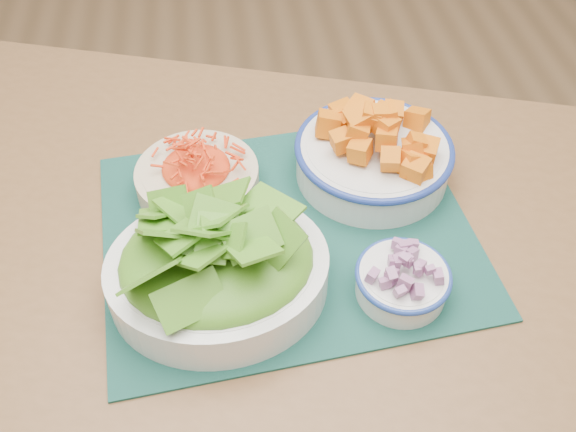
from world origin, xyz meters
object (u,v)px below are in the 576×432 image
object	(u,v)px
carrot_bowl	(197,174)
lettuce_bowl	(217,262)
placemat	(288,232)
onion_bowl	(403,278)
squash_bowl	(374,148)
table	(252,292)

from	to	relation	value
carrot_bowl	lettuce_bowl	bearing A→B (deg)	-83.70
carrot_bowl	lettuce_bowl	xyz separation A→B (m)	(0.02, -0.18, 0.02)
placemat	carrot_bowl	world-z (taller)	carrot_bowl
carrot_bowl	onion_bowl	distance (m)	0.32
squash_bowl	onion_bowl	xyz separation A→B (m)	(-0.01, -0.21, -0.02)
squash_bowl	lettuce_bowl	xyz separation A→B (m)	(-0.23, -0.18, 0.00)
squash_bowl	lettuce_bowl	bearing A→B (deg)	-141.99
squash_bowl	table	bearing A→B (deg)	-148.63
lettuce_bowl	onion_bowl	world-z (taller)	lettuce_bowl
carrot_bowl	lettuce_bowl	size ratio (longest dim) A/B	0.67
table	squash_bowl	world-z (taller)	squash_bowl
squash_bowl	lettuce_bowl	world-z (taller)	lettuce_bowl
lettuce_bowl	placemat	bearing A→B (deg)	39.59
table	placemat	xyz separation A→B (m)	(0.05, 0.02, 0.10)
carrot_bowl	squash_bowl	size ratio (longest dim) A/B	0.64
placemat	lettuce_bowl	xyz separation A→B (m)	(-0.10, -0.09, 0.06)
onion_bowl	placemat	bearing A→B (deg)	136.65
placemat	squash_bowl	world-z (taller)	squash_bowl
carrot_bowl	lettuce_bowl	distance (m)	0.18
squash_bowl	onion_bowl	distance (m)	0.22
placemat	lettuce_bowl	distance (m)	0.14
placemat	onion_bowl	bearing A→B (deg)	-48.35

